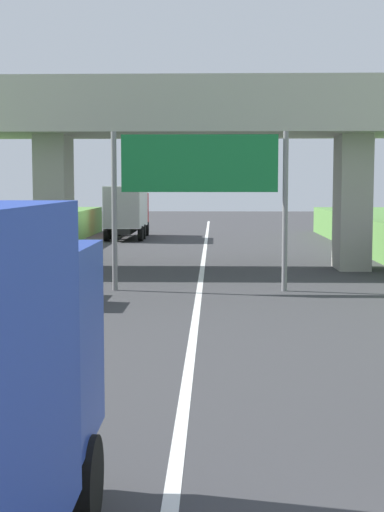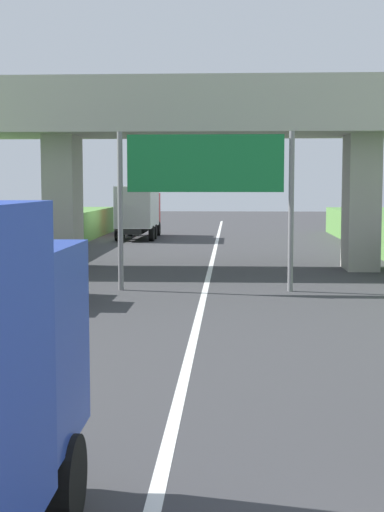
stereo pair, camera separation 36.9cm
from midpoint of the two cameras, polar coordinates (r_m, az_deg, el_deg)
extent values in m
cube|color=white|center=(25.03, 0.14, -2.68)|extent=(0.20, 94.08, 0.01)
cube|color=#ADA89E|center=(31.64, 0.47, 10.21)|extent=(40.00, 4.80, 1.10)
cube|color=#ADA89E|center=(29.54, 0.38, 12.69)|extent=(40.00, 0.36, 1.10)
cube|color=#ADA89E|center=(33.95, 0.55, 11.75)|extent=(40.00, 0.36, 1.10)
cube|color=#9F9A91|center=(32.29, -10.80, 4.06)|extent=(1.30, 2.20, 5.61)
cube|color=#9F9A91|center=(32.03, 11.83, 4.03)|extent=(1.30, 2.20, 5.61)
cylinder|color=slate|center=(25.12, -6.38, 3.39)|extent=(0.18, 0.18, 5.31)
cylinder|color=slate|center=(24.97, 6.71, 3.37)|extent=(0.18, 0.18, 5.31)
cube|color=#167238|center=(24.88, 0.15, 7.10)|extent=(5.20, 0.12, 1.90)
cube|color=white|center=(24.86, 0.15, 7.10)|extent=(4.89, 0.01, 1.67)
cube|color=#2D3842|center=(8.99, -14.63, -3.56)|extent=(1.89, 0.06, 0.90)
cylinder|color=black|center=(8.26, -9.65, -16.61)|extent=(0.30, 0.96, 0.96)
cube|color=black|center=(49.37, -5.11, 2.12)|extent=(1.10, 7.30, 0.36)
cube|color=red|center=(51.89, -4.79, 3.65)|extent=(2.10, 2.10, 2.10)
cube|color=#2D3842|center=(52.90, -4.67, 4.01)|extent=(1.89, 0.06, 0.90)
cube|color=silver|center=(48.26, -5.28, 3.80)|extent=(2.30, 5.20, 2.60)
cube|color=#A8A8A4|center=(45.70, -5.67, 3.70)|extent=(2.21, 0.04, 2.50)
cylinder|color=black|center=(52.07, -5.84, 2.09)|extent=(0.30, 0.96, 0.96)
cylinder|color=black|center=(51.86, -3.71, 2.09)|extent=(0.30, 0.96, 0.96)
cylinder|color=black|center=(47.07, -6.76, 1.72)|extent=(0.30, 0.96, 0.96)
cylinder|color=black|center=(46.80, -4.17, 1.72)|extent=(0.30, 0.96, 0.96)
cylinder|color=black|center=(48.74, -6.47, 1.85)|extent=(0.30, 0.96, 0.96)
cylinder|color=black|center=(48.48, -3.97, 1.85)|extent=(0.30, 0.96, 0.96)
cube|color=black|center=(22.87, -12.84, -1.84)|extent=(1.76, 4.10, 0.76)
cube|color=black|center=(22.65, -12.97, -0.14)|extent=(1.56, 1.90, 0.64)
cube|color=#2D3842|center=(21.77, -13.58, -0.37)|extent=(1.44, 0.06, 0.54)
cylinder|color=black|center=(24.35, -13.94, -2.33)|extent=(0.22, 0.64, 0.64)
cylinder|color=black|center=(23.96, -10.16, -2.38)|extent=(0.22, 0.64, 0.64)
cylinder|color=black|center=(21.51, -11.54, -3.30)|extent=(0.22, 0.64, 0.64)
camera|label=1|loc=(0.18, -90.64, -0.06)|focal=52.33mm
camera|label=2|loc=(0.18, 89.36, 0.06)|focal=52.33mm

